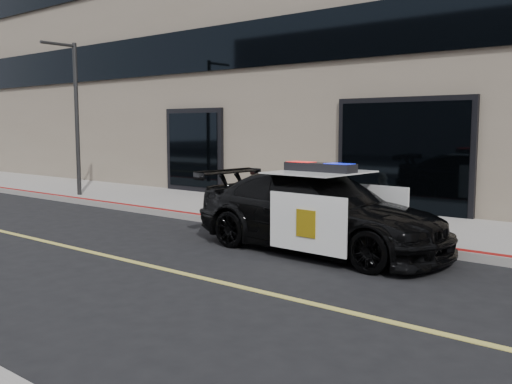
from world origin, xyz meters
The scene contains 5 objects.
ground centered at (0.00, 0.00, 0.00)m, with size 120.00×120.00×0.00m, color black.
sidewalk_n centered at (0.00, 5.25, 0.07)m, with size 60.00×3.50×0.15m, color gray.
police_car centered at (-0.52, 2.62, 0.70)m, with size 2.37×4.89×1.56m.
fire_hydrant centered at (-2.70, 4.39, 0.49)m, with size 0.32×0.45×0.72m.
street_light centered at (-10.00, 4.02, 2.61)m, with size 0.12×1.13×4.46m.
Camera 1 is at (4.86, -5.71, 2.17)m, focal length 40.00 mm.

